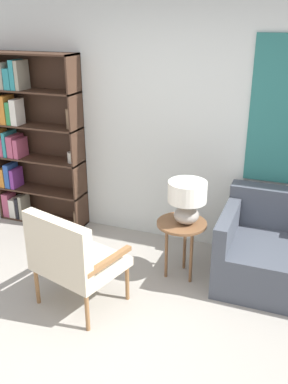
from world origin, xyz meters
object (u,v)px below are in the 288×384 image
(table_lamp, at_px, (187,198))
(bookshelf, at_px, (26,139))
(side_table, at_px, (182,229))
(armchair, at_px, (70,256))

(table_lamp, bearing_deg, bookshelf, 165.07)
(side_table, xyz_separation_m, table_lamp, (0.04, 0.01, 0.33))
(bookshelf, distance_m, table_lamp, 2.19)
(bookshelf, bearing_deg, armchair, -45.58)
(side_table, bearing_deg, bookshelf, 164.65)
(armchair, height_order, side_table, armchair)
(armchair, bearing_deg, table_lamp, 46.95)
(side_table, bearing_deg, armchair, -131.70)
(armchair, height_order, table_lamp, table_lamp)
(bookshelf, xyz_separation_m, table_lamp, (2.10, -0.56, -0.20))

